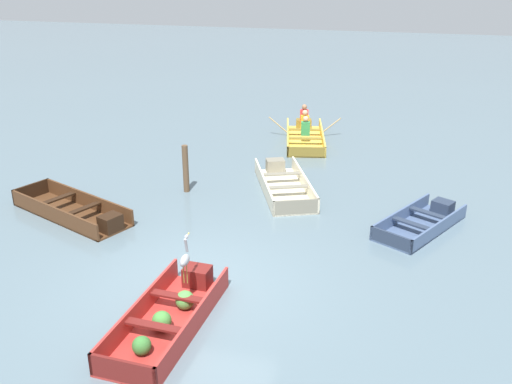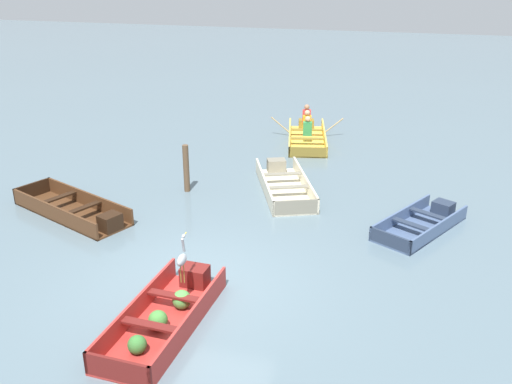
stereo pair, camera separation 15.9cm
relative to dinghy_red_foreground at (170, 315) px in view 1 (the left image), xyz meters
name	(u,v)px [view 1 (the left image)]	position (x,y,z in m)	size (l,w,h in m)	color
ground_plane	(200,284)	(0.05, 1.25, -0.15)	(80.00, 80.00, 0.00)	slate
dinghy_red_foreground	(170,315)	(0.00, 0.00, 0.00)	(1.19, 2.93, 0.40)	#AD2D28
skiff_cream_near_moored	(283,184)	(0.54, 6.22, -0.02)	(2.21, 3.27, 0.39)	beige
skiff_dark_varnish_mid_moored	(75,211)	(-3.74, 3.29, -0.01)	(3.35, 2.17, 0.40)	#4C2D19
skiff_slate_blue_far_moored	(423,222)	(4.02, 4.81, -0.04)	(2.06, 2.66, 0.33)	#475B7F
rowboat_yellow_with_crew	(305,133)	(0.29, 10.68, 0.04)	(2.37, 3.52, 0.90)	#E5BC47
heron_on_dinghy	(185,259)	(0.04, 0.64, 0.71)	(0.16, 0.45, 0.84)	olive
mooring_post	(186,169)	(-1.82, 5.41, 0.46)	(0.15, 0.15, 1.23)	brown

